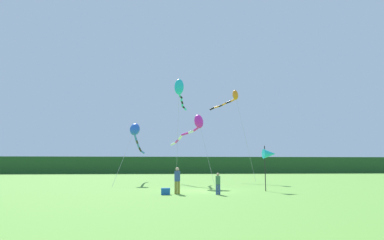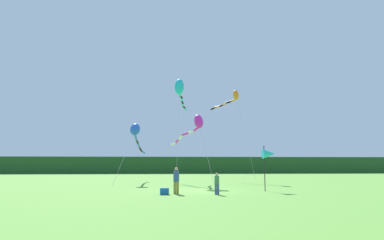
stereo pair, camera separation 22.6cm
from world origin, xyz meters
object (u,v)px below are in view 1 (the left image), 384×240
at_px(person_adult, 177,179).
at_px(kite_orange, 232,98).
at_px(cooler_box, 166,191).
at_px(kite_cyan, 179,89).
at_px(person_child, 218,182).
at_px(kite_blue, 136,132).
at_px(kite_magenta, 195,126).
at_px(banner_flag_pole, 269,154).

distance_m(person_adult, kite_orange, 20.03).
distance_m(cooler_box, kite_orange, 20.92).
bearing_deg(kite_cyan, kite_orange, 34.44).
bearing_deg(person_adult, cooler_box, -154.12).
relative_size(cooler_box, kite_orange, 0.05).
distance_m(person_child, kite_orange, 19.93).
xyz_separation_m(person_child, kite_cyan, (-1.79, 12.70, 8.87)).
bearing_deg(cooler_box, kite_cyan, 83.26).
bearing_deg(kite_cyan, kite_blue, -179.57).
xyz_separation_m(kite_magenta, kite_cyan, (-1.22, 3.48, 4.23)).
height_order(person_child, kite_blue, kite_blue).
relative_size(person_child, kite_orange, 0.13).
xyz_separation_m(kite_blue, kite_cyan, (4.39, 0.03, 4.58)).
height_order(cooler_box, kite_blue, kite_blue).
distance_m(kite_blue, kite_magenta, 6.60).
bearing_deg(person_adult, kite_orange, 66.37).
xyz_separation_m(person_adult, kite_orange, (7.21, 16.49, 8.79)).
height_order(banner_flag_pole, kite_cyan, kite_cyan).
bearing_deg(banner_flag_pole, person_adult, -165.44).
bearing_deg(kite_orange, kite_blue, -157.61).
relative_size(person_adult, kite_cyan, 0.16).
relative_size(person_child, kite_magenta, 0.17).
bearing_deg(kite_blue, person_adult, -72.98).
relative_size(person_child, kite_cyan, 0.13).
height_order(kite_orange, kite_blue, kite_orange).
relative_size(person_adult, kite_blue, 0.15).
bearing_deg(person_child, person_adult, 165.06).
bearing_deg(kite_magenta, person_adult, -102.80).
bearing_deg(person_child, kite_blue, 116.03).
relative_size(person_child, banner_flag_pole, 0.42).
relative_size(person_child, kite_blue, 0.12).
xyz_separation_m(banner_flag_pole, kite_orange, (0.56, 14.76, 7.14)).
xyz_separation_m(cooler_box, kite_orange, (7.96, 16.85, 9.52)).
relative_size(banner_flag_pole, kite_orange, 0.30).
xyz_separation_m(banner_flag_pole, kite_cyan, (-5.94, 10.30, 7.03)).
bearing_deg(kite_orange, kite_cyan, -145.56).
relative_size(person_adult, cooler_box, 3.01).
height_order(cooler_box, kite_cyan, kite_cyan).
bearing_deg(cooler_box, person_adult, 25.88).
height_order(person_child, cooler_box, person_child).
relative_size(banner_flag_pole, kite_magenta, 0.39).
distance_m(person_adult, cooler_box, 1.10).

